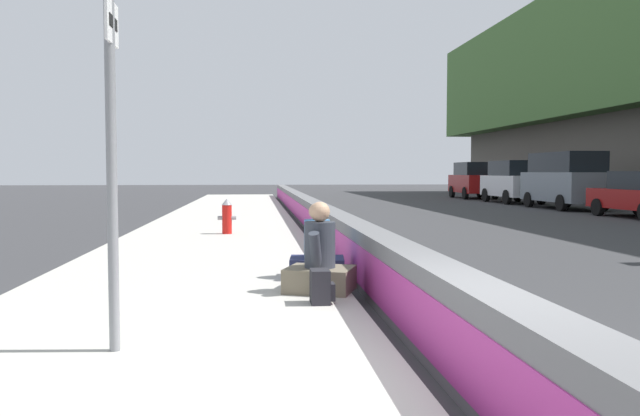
{
  "coord_description": "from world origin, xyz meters",
  "views": [
    {
      "loc": [
        -4.48,
        1.67,
        1.68
      ],
      "look_at": [
        8.37,
        0.38,
        0.96
      ],
      "focal_mm": 36.48,
      "sensor_mm": 36.0,
      "label": 1
    }
  ],
  "objects_px": {
    "fire_hydrant": "(227,216)",
    "backpack": "(321,287)",
    "parked_car_far": "(513,181)",
    "route_sign_post": "(111,110)",
    "seated_person_foreground": "(320,263)",
    "parked_car_midline": "(565,179)",
    "parked_car_farther": "(473,180)",
    "seated_person_middle": "(317,254)"
  },
  "relations": [
    {
      "from": "fire_hydrant",
      "to": "parked_car_far",
      "type": "distance_m",
      "value": 22.68
    },
    {
      "from": "fire_hydrant",
      "to": "parked_car_midline",
      "type": "bearing_deg",
      "value": -51.25
    },
    {
      "from": "backpack",
      "to": "parked_car_midline",
      "type": "bearing_deg",
      "value": -32.68
    },
    {
      "from": "fire_hydrant",
      "to": "seated_person_foreground",
      "type": "height_order",
      "value": "seated_person_foreground"
    },
    {
      "from": "seated_person_middle",
      "to": "parked_car_far",
      "type": "height_order",
      "value": "parked_car_far"
    },
    {
      "from": "backpack",
      "to": "parked_car_midline",
      "type": "relative_size",
      "value": 0.08
    },
    {
      "from": "seated_person_foreground",
      "to": "parked_car_midline",
      "type": "relative_size",
      "value": 0.23
    },
    {
      "from": "fire_hydrant",
      "to": "parked_car_midline",
      "type": "xyz_separation_m",
      "value": [
        11.72,
        -14.61,
        0.77
      ]
    },
    {
      "from": "seated_person_foreground",
      "to": "backpack",
      "type": "height_order",
      "value": "seated_person_foreground"
    },
    {
      "from": "fire_hydrant",
      "to": "backpack",
      "type": "distance_m",
      "value": 8.89
    },
    {
      "from": "route_sign_post",
      "to": "backpack",
      "type": "height_order",
      "value": "route_sign_post"
    },
    {
      "from": "seated_person_middle",
      "to": "backpack",
      "type": "height_order",
      "value": "seated_person_middle"
    },
    {
      "from": "route_sign_post",
      "to": "seated_person_foreground",
      "type": "distance_m",
      "value": 3.71
    },
    {
      "from": "seated_person_middle",
      "to": "fire_hydrant",
      "type": "bearing_deg",
      "value": 13.03
    },
    {
      "from": "route_sign_post",
      "to": "parked_car_far",
      "type": "height_order",
      "value": "route_sign_post"
    },
    {
      "from": "parked_car_far",
      "to": "seated_person_middle",
      "type": "bearing_deg",
      "value": 152.01
    },
    {
      "from": "fire_hydrant",
      "to": "parked_car_farther",
      "type": "xyz_separation_m",
      "value": [
        23.54,
        -14.42,
        0.6
      ]
    },
    {
      "from": "backpack",
      "to": "parked_car_midline",
      "type": "xyz_separation_m",
      "value": [
        20.49,
        -13.15,
        1.02
      ]
    },
    {
      "from": "backpack",
      "to": "seated_person_foreground",
      "type": "bearing_deg",
      "value": -4.76
    },
    {
      "from": "backpack",
      "to": "parked_car_midline",
      "type": "distance_m",
      "value": 24.37
    },
    {
      "from": "parked_car_midline",
      "to": "parked_car_farther",
      "type": "xyz_separation_m",
      "value": [
        11.81,
        0.19,
        -0.17
      ]
    },
    {
      "from": "fire_hydrant",
      "to": "seated_person_foreground",
      "type": "distance_m",
      "value": 8.15
    },
    {
      "from": "seated_person_middle",
      "to": "backpack",
      "type": "distance_m",
      "value": 1.89
    },
    {
      "from": "fire_hydrant",
      "to": "parked_car_farther",
      "type": "bearing_deg",
      "value": -31.49
    },
    {
      "from": "parked_car_far",
      "to": "parked_car_midline",
      "type": "bearing_deg",
      "value": -179.07
    },
    {
      "from": "seated_person_foreground",
      "to": "parked_car_midline",
      "type": "xyz_separation_m",
      "value": [
        19.73,
        -13.08,
        0.85
      ]
    },
    {
      "from": "fire_hydrant",
      "to": "parked_car_midline",
      "type": "distance_m",
      "value": 18.74
    },
    {
      "from": "backpack",
      "to": "parked_car_far",
      "type": "distance_m",
      "value": 29.27
    },
    {
      "from": "fire_hydrant",
      "to": "seated_person_middle",
      "type": "distance_m",
      "value": 7.07
    },
    {
      "from": "backpack",
      "to": "parked_car_far",
      "type": "bearing_deg",
      "value": -26.5
    },
    {
      "from": "seated_person_middle",
      "to": "parked_car_midline",
      "type": "distance_m",
      "value": 22.73
    },
    {
      "from": "parked_car_farther",
      "to": "seated_person_middle",
      "type": "bearing_deg",
      "value": 157.15
    },
    {
      "from": "fire_hydrant",
      "to": "seated_person_middle",
      "type": "height_order",
      "value": "seated_person_middle"
    },
    {
      "from": "seated_person_foreground",
      "to": "parked_car_farther",
      "type": "relative_size",
      "value": 0.24
    },
    {
      "from": "backpack",
      "to": "parked_car_far",
      "type": "xyz_separation_m",
      "value": [
        26.18,
        -13.05,
        0.85
      ]
    },
    {
      "from": "seated_person_foreground",
      "to": "backpack",
      "type": "xyz_separation_m",
      "value": [
        -0.77,
        0.06,
        -0.17
      ]
    },
    {
      "from": "parked_car_midline",
      "to": "parked_car_farther",
      "type": "bearing_deg",
      "value": 0.92
    },
    {
      "from": "parked_car_midline",
      "to": "seated_person_middle",
      "type": "bearing_deg",
      "value": 145.04
    },
    {
      "from": "backpack",
      "to": "parked_car_far",
      "type": "relative_size",
      "value": 0.08
    },
    {
      "from": "parked_car_midline",
      "to": "parked_car_far",
      "type": "height_order",
      "value": "parked_car_midline"
    },
    {
      "from": "fire_hydrant",
      "to": "parked_car_midline",
      "type": "relative_size",
      "value": 0.17
    },
    {
      "from": "route_sign_post",
      "to": "parked_car_far",
      "type": "relative_size",
      "value": 0.75
    }
  ]
}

